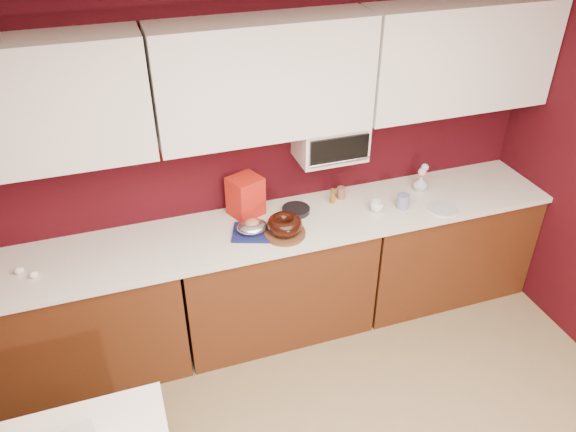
% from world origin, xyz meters
% --- Properties ---
extents(ceiling, '(4.00, 4.50, 0.02)m').
position_xyz_m(ceiling, '(0.00, 0.00, 2.50)').
color(ceiling, white).
rests_on(ceiling, wall_back).
extents(wall_back, '(4.00, 0.02, 2.50)m').
position_xyz_m(wall_back, '(0.00, 2.25, 1.25)').
color(wall_back, '#39070D').
rests_on(wall_back, floor).
extents(base_cabinet_left, '(1.31, 0.58, 0.86)m').
position_xyz_m(base_cabinet_left, '(-1.33, 1.94, 0.43)').
color(base_cabinet_left, '#4F260F').
rests_on(base_cabinet_left, floor).
extents(base_cabinet_center, '(1.31, 0.58, 0.86)m').
position_xyz_m(base_cabinet_center, '(0.00, 1.94, 0.43)').
color(base_cabinet_center, '#4F260F').
rests_on(base_cabinet_center, floor).
extents(base_cabinet_right, '(1.31, 0.58, 0.86)m').
position_xyz_m(base_cabinet_right, '(1.33, 1.94, 0.43)').
color(base_cabinet_right, '#4F260F').
rests_on(base_cabinet_right, floor).
extents(countertop, '(4.00, 0.62, 0.04)m').
position_xyz_m(countertop, '(0.00, 1.94, 0.88)').
color(countertop, silver).
rests_on(countertop, base_cabinet_center).
extents(upper_cabinet_left, '(1.31, 0.33, 0.70)m').
position_xyz_m(upper_cabinet_left, '(-1.33, 2.08, 1.85)').
color(upper_cabinet_left, white).
rests_on(upper_cabinet_left, wall_back).
extents(upper_cabinet_center, '(1.31, 0.33, 0.70)m').
position_xyz_m(upper_cabinet_center, '(0.00, 2.08, 1.85)').
color(upper_cabinet_center, white).
rests_on(upper_cabinet_center, wall_back).
extents(upper_cabinet_right, '(1.31, 0.33, 0.70)m').
position_xyz_m(upper_cabinet_right, '(1.33, 2.08, 1.85)').
color(upper_cabinet_right, white).
rests_on(upper_cabinet_right, wall_back).
extents(toaster_oven, '(0.45, 0.30, 0.25)m').
position_xyz_m(toaster_oven, '(0.45, 2.10, 1.38)').
color(toaster_oven, white).
rests_on(toaster_oven, upper_cabinet_center).
extents(toaster_oven_door, '(0.40, 0.02, 0.18)m').
position_xyz_m(toaster_oven_door, '(0.45, 1.94, 1.38)').
color(toaster_oven_door, black).
rests_on(toaster_oven_door, toaster_oven).
extents(toaster_oven_handle, '(0.42, 0.02, 0.02)m').
position_xyz_m(toaster_oven_handle, '(0.45, 1.93, 1.30)').
color(toaster_oven_handle, silver).
rests_on(toaster_oven_handle, toaster_oven).
extents(cake_base, '(0.34, 0.34, 0.02)m').
position_xyz_m(cake_base, '(0.03, 1.81, 0.91)').
color(cake_base, brown).
rests_on(cake_base, countertop).
extents(bundt_cake, '(0.30, 0.30, 0.09)m').
position_xyz_m(bundt_cake, '(0.03, 1.81, 0.98)').
color(bundt_cake, black).
rests_on(bundt_cake, cake_base).
extents(navy_towel, '(0.31, 0.29, 0.02)m').
position_xyz_m(navy_towel, '(-0.16, 1.89, 0.91)').
color(navy_towel, navy).
rests_on(navy_towel, countertop).
extents(foil_ham_nest, '(0.23, 0.20, 0.07)m').
position_xyz_m(foil_ham_nest, '(-0.16, 1.89, 0.96)').
color(foil_ham_nest, white).
rests_on(foil_ham_nest, navy_towel).
extents(roasted_ham, '(0.10, 0.09, 0.06)m').
position_xyz_m(roasted_ham, '(-0.16, 1.89, 0.98)').
color(roasted_ham, '#B76E53').
rests_on(roasted_ham, foil_ham_nest).
extents(pandoro_box, '(0.26, 0.25, 0.28)m').
position_xyz_m(pandoro_box, '(-0.13, 2.14, 1.04)').
color(pandoro_box, '#AD0B18').
rests_on(pandoro_box, countertop).
extents(dark_pan, '(0.21, 0.21, 0.03)m').
position_xyz_m(dark_pan, '(0.19, 2.04, 0.92)').
color(dark_pan, black).
rests_on(dark_pan, countertop).
extents(coffee_mug, '(0.11, 0.11, 0.09)m').
position_xyz_m(coffee_mug, '(0.72, 1.88, 0.95)').
color(coffee_mug, white).
rests_on(coffee_mug, countertop).
extents(blue_jar, '(0.11, 0.11, 0.10)m').
position_xyz_m(blue_jar, '(0.91, 1.86, 0.95)').
color(blue_jar, navy).
rests_on(blue_jar, countertop).
extents(flower_vase, '(0.09, 0.09, 0.13)m').
position_xyz_m(flower_vase, '(1.15, 2.04, 0.96)').
color(flower_vase, '#B6BACE').
rests_on(flower_vase, countertop).
extents(flower_pink, '(0.06, 0.06, 0.06)m').
position_xyz_m(flower_pink, '(1.15, 2.04, 1.05)').
color(flower_pink, pink).
rests_on(flower_pink, flower_vase).
extents(flower_blue, '(0.06, 0.06, 0.06)m').
position_xyz_m(flower_blue, '(1.18, 2.06, 1.07)').
color(flower_blue, '#94C8EC').
rests_on(flower_blue, flower_vase).
extents(china_plate, '(0.23, 0.23, 0.01)m').
position_xyz_m(china_plate, '(1.17, 1.75, 0.91)').
color(china_plate, silver).
rests_on(china_plate, countertop).
extents(amber_bottle, '(0.04, 0.04, 0.09)m').
position_xyz_m(amber_bottle, '(0.48, 2.07, 0.94)').
color(amber_bottle, brown).
rests_on(amber_bottle, countertop).
extents(paper_cup, '(0.06, 0.06, 0.09)m').
position_xyz_m(paper_cup, '(0.56, 2.11, 0.94)').
color(paper_cup, brown).
rests_on(paper_cup, countertop).
extents(egg_left, '(0.06, 0.05, 0.04)m').
position_xyz_m(egg_left, '(-1.48, 1.87, 0.92)').
color(egg_left, white).
rests_on(egg_left, countertop).
extents(egg_right, '(0.06, 0.05, 0.05)m').
position_xyz_m(egg_right, '(-1.56, 1.93, 0.92)').
color(egg_right, white).
rests_on(egg_right, countertop).
extents(amber_bottle_tall, '(0.03, 0.03, 0.10)m').
position_xyz_m(amber_bottle_tall, '(0.48, 2.09, 0.95)').
color(amber_bottle_tall, brown).
rests_on(amber_bottle_tall, countertop).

